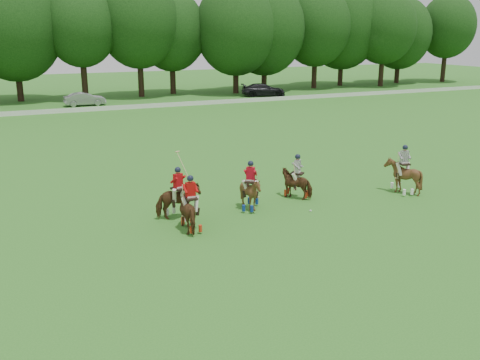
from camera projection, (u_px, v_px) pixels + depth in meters
name	position (u px, v px, depth m)	size (l,w,h in m)	color
ground	(289.00, 243.00, 20.00)	(180.00, 180.00, 0.00)	#2A6D1F
tree_line	(83.00, 26.00, 60.08)	(117.98, 14.32, 14.75)	black
boundary_rail	(102.00, 109.00, 53.31)	(120.00, 0.10, 0.44)	white
car_mid	(85.00, 99.00, 56.75)	(1.49, 4.27, 1.41)	gray
car_right	(263.00, 90.00, 65.16)	(2.15, 5.30, 1.54)	black
polo_red_a	(191.00, 211.00, 21.14)	(1.13, 1.83, 2.24)	#472A13
polo_red_b	(179.00, 201.00, 22.37)	(1.91, 1.79, 2.80)	#472A13
polo_red_c	(250.00, 192.00, 23.58)	(1.79, 1.82, 2.22)	#472A13
polo_stripe_a	(297.00, 182.00, 25.31)	(1.63, 1.72, 2.11)	#472A13
polo_stripe_b	(403.00, 176.00, 26.02)	(1.66, 1.79, 2.39)	#472A13
polo_ball	(310.00, 211.00, 23.46)	(0.09, 0.09, 0.09)	white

